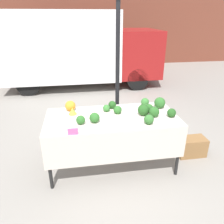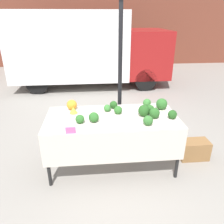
{
  "view_description": "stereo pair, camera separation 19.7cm",
  "coord_description": "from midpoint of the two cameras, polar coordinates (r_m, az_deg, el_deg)",
  "views": [
    {
      "loc": [
        -0.48,
        -3.0,
        2.32
      ],
      "look_at": [
        0.0,
        0.0,
        0.96
      ],
      "focal_mm": 35.0,
      "sensor_mm": 36.0,
      "label": 1
    },
    {
      "loc": [
        -0.28,
        -3.03,
        2.32
      ],
      "look_at": [
        0.0,
        0.0,
        0.96
      ],
      "focal_mm": 35.0,
      "sensor_mm": 36.0,
      "label": 2
    }
  ],
  "objects": [
    {
      "name": "broccoli_head_1",
      "position": [
        3.44,
        3.24,
        0.52
      ],
      "size": [
        0.13,
        0.13,
        0.13
      ],
      "color": "#2D6628",
      "rests_on": "market_table"
    },
    {
      "name": "broccoli_head_9",
      "position": [
        3.52,
        11.45,
        0.73
      ],
      "size": [
        0.14,
        0.14,
        0.14
      ],
      "color": "#285B23",
      "rests_on": "market_table"
    },
    {
      "name": "broccoli_head_0",
      "position": [
        3.37,
        12.68,
        -0.27
      ],
      "size": [
        0.16,
        0.16,
        0.16
      ],
      "color": "#285B23",
      "rests_on": "market_table"
    },
    {
      "name": "ground_plane",
      "position": [
        3.82,
        1.52,
        -13.35
      ],
      "size": [
        40.0,
        40.0,
        0.0
      ],
      "primitive_type": "plane",
      "color": "gray"
    },
    {
      "name": "price_sign",
      "position": [
        2.91,
        -8.86,
        -4.79
      ],
      "size": [
        0.13,
        0.01,
        0.1
      ],
      "color": "#F45B9E",
      "rests_on": "market_table"
    },
    {
      "name": "tent_pole",
      "position": [
        3.85,
        3.57,
        8.76
      ],
      "size": [
        0.07,
        0.07,
        2.62
      ],
      "color": "black",
      "rests_on": "ground_plane"
    },
    {
      "name": "romanesco_head",
      "position": [
        3.5,
        -8.46,
        0.45
      ],
      "size": [
        0.13,
        0.13,
        0.1
      ],
      "color": "#93B238",
      "rests_on": "market_table"
    },
    {
      "name": "broccoli_head_6",
      "position": [
        3.14,
        11.18,
        -2.2
      ],
      "size": [
        0.14,
        0.14,
        0.14
      ],
      "color": "#336B2D",
      "rests_on": "market_table"
    },
    {
      "name": "broccoli_head_3",
      "position": [
        3.16,
        -6.63,
        -1.86
      ],
      "size": [
        0.13,
        0.13,
        0.13
      ],
      "color": "#2D6628",
      "rests_on": "market_table"
    },
    {
      "name": "market_table",
      "position": [
        3.34,
        1.8,
        -3.36
      ],
      "size": [
        2.03,
        0.96,
        0.88
      ],
      "color": "beige",
      "rests_on": "ground_plane"
    },
    {
      "name": "broccoli_head_11",
      "position": [
        3.78,
        10.59,
        2.39
      ],
      "size": [
        0.14,
        0.14,
        0.14
      ],
      "color": "#387533",
      "rests_on": "market_table"
    },
    {
      "name": "produce_crate",
      "position": [
        4.16,
        21.88,
        -9.08
      ],
      "size": [
        0.49,
        0.29,
        0.34
      ],
      "color": "olive",
      "rests_on": "ground_plane"
    },
    {
      "name": "broccoli_head_8",
      "position": [
        3.64,
        1.96,
        1.88
      ],
      "size": [
        0.13,
        0.13,
        0.13
      ],
      "color": "#23511E",
      "rests_on": "market_table"
    },
    {
      "name": "orange_cauliflower",
      "position": [
        3.63,
        -8.94,
        1.86
      ],
      "size": [
        0.17,
        0.17,
        0.17
      ],
      "color": "orange",
      "rests_on": "market_table"
    },
    {
      "name": "parked_truck",
      "position": [
        7.88,
        -6.13,
        16.56
      ],
      "size": [
        5.2,
        2.25,
        2.47
      ],
      "color": "white",
      "rests_on": "ground_plane"
    },
    {
      "name": "broccoli_head_7",
      "position": [
        3.4,
        9.98,
        0.32
      ],
      "size": [
        0.18,
        0.18,
        0.18
      ],
      "color": "#23511E",
      "rests_on": "market_table"
    },
    {
      "name": "broccoli_head_5",
      "position": [
        3.42,
        17.09,
        -0.63
      ],
      "size": [
        0.14,
        0.14,
        0.14
      ],
      "color": "#23511E",
      "rests_on": "market_table"
    },
    {
      "name": "broccoli_head_10",
      "position": [
        3.52,
        0.37,
        1.02
      ],
      "size": [
        0.12,
        0.12,
        0.12
      ],
      "color": "#387533",
      "rests_on": "market_table"
    },
    {
      "name": "broccoli_head_4",
      "position": [
        3.71,
        14.34,
        2.04
      ],
      "size": [
        0.18,
        0.18,
        0.18
      ],
      "color": "#2D6628",
      "rests_on": "market_table"
    },
    {
      "name": "broccoli_head_2",
      "position": [
        3.17,
        -3.01,
        -1.39
      ],
      "size": [
        0.15,
        0.15,
        0.15
      ],
      "color": "#2D6628",
      "rests_on": "market_table"
    },
    {
      "name": "building_facade",
      "position": [
        11.38,
        -3.75,
        24.37
      ],
      "size": [
        16.0,
        0.6,
        4.81
      ],
      "color": "brown",
      "rests_on": "ground_plane"
    }
  ]
}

